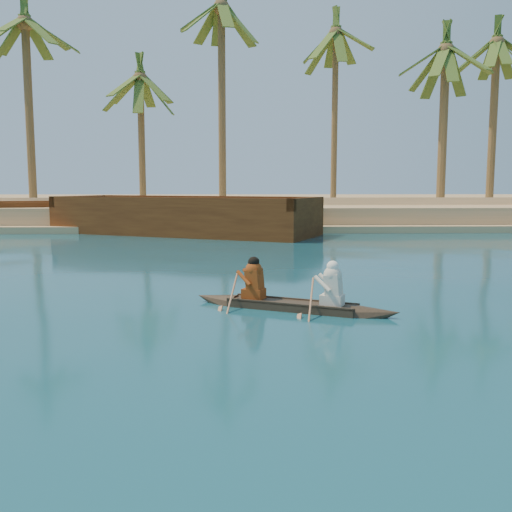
{
  "coord_description": "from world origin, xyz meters",
  "views": [
    {
      "loc": [
        -9.05,
        -7.91,
        2.51
      ],
      "look_at": [
        -8.69,
        4.77,
        0.95
      ],
      "focal_mm": 40.0,
      "sensor_mm": 36.0,
      "label": 1
    }
  ],
  "objects": [
    {
      "name": "barge_mid",
      "position": [
        -12.0,
        22.0,
        0.8
      ],
      "size": [
        14.44,
        9.93,
        2.3
      ],
      "rotation": [
        0.0,
        0.0,
        -0.43
      ],
      "color": "#613314",
      "rests_on": "ground"
    },
    {
      "name": "canoe",
      "position": [
        -8.0,
        3.48,
        0.23
      ],
      "size": [
        4.21,
        2.36,
        1.2
      ],
      "rotation": [
        0.0,
        0.0,
        -0.43
      ],
      "color": "#3B2E20",
      "rests_on": "ground"
    },
    {
      "name": "barge_left",
      "position": [
        -18.06,
        26.95,
        0.65
      ],
      "size": [
        11.8,
        6.66,
        1.87
      ],
      "rotation": [
        0.0,
        0.0,
        0.28
      ],
      "color": "#613314",
      "rests_on": "ground"
    },
    {
      "name": "sandy_embankment",
      "position": [
        0.0,
        46.89,
        0.53
      ],
      "size": [
        150.0,
        51.0,
        1.5
      ],
      "color": "tan",
      "rests_on": "ground"
    },
    {
      "name": "palm_grove",
      "position": [
        0.0,
        35.0,
        8.0
      ],
      "size": [
        110.0,
        14.0,
        16.0
      ],
      "primitive_type": null,
      "color": "#3E6322",
      "rests_on": "ground"
    },
    {
      "name": "shrub_cluster",
      "position": [
        0.0,
        31.5,
        1.2
      ],
      "size": [
        100.0,
        6.0,
        2.4
      ],
      "primitive_type": null,
      "color": "#243B15",
      "rests_on": "ground"
    }
  ]
}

